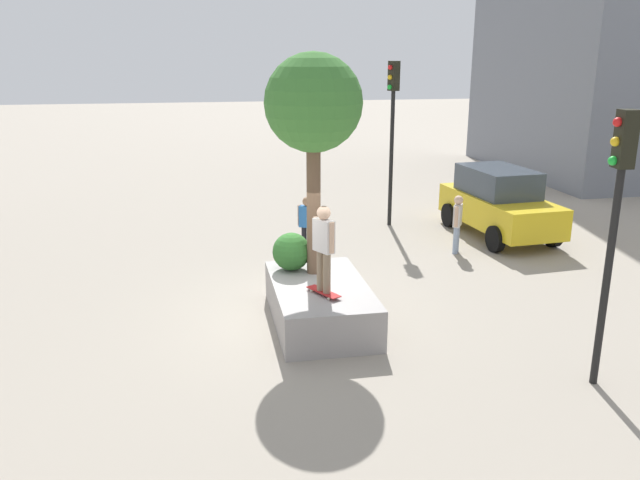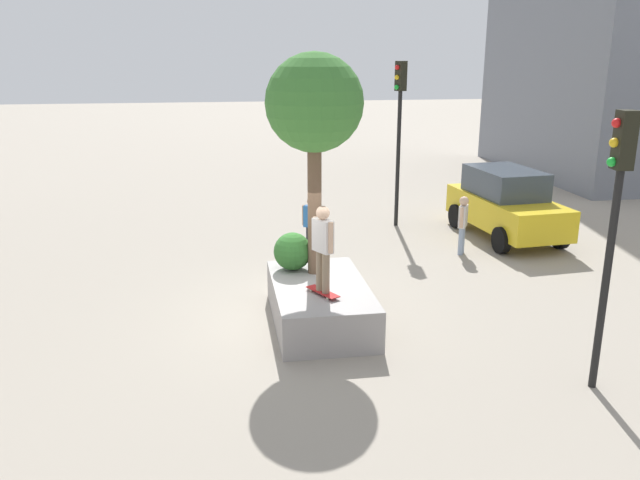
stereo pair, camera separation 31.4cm
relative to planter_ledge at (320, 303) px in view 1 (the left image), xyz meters
name	(u,v)px [view 1 (the left image)]	position (x,y,z in m)	size (l,w,h in m)	color
ground_plane	(298,315)	(-0.41, -0.37, -0.40)	(120.00, 120.00, 0.00)	#9E9384
planter_ledge	(320,303)	(0.00, 0.00, 0.00)	(3.21, 1.82, 0.80)	gray
plaza_tree	(313,106)	(-0.71, 0.00, 3.77)	(1.91, 1.91, 4.39)	brown
boxwood_shrub	(291,252)	(-0.96, -0.42, 0.80)	(0.79, 0.79, 0.79)	#2D6628
skateboard	(324,292)	(0.58, -0.04, 0.46)	(0.81, 0.56, 0.07)	#A51E1E
skateboarder	(324,243)	(0.58, -0.04, 1.42)	(0.50, 0.37, 1.64)	#847056
taxi_cab	(499,202)	(-5.23, 6.26, 0.60)	(4.37, 2.28, 1.97)	gold
traffic_light_corner	(616,203)	(3.22, 3.90, 2.59)	(0.31, 0.35, 4.37)	black
traffic_light_median	(392,116)	(-6.96, 3.50, 2.93)	(0.35, 0.37, 4.93)	black
passerby_with_bag	(307,221)	(-4.51, 0.50, 0.49)	(0.36, 0.47, 1.54)	black
pedestrian_crossing	(457,220)	(-3.85, 4.43, 0.50)	(0.46, 0.37, 1.56)	#8C9EB7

